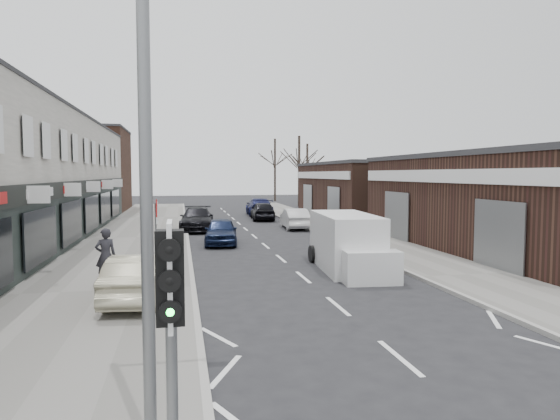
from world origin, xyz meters
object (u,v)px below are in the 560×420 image
parked_car_left_b (197,219)px  parked_car_right_c (259,207)px  traffic_light (171,300)px  street_lamp (159,98)px  parked_car_left_a (221,231)px  warning_sign (157,214)px  sedan_on_pavement (139,277)px  parked_car_right_a (295,219)px  pedestrian (106,256)px  white_van (347,244)px  parked_car_right_b (263,211)px

parked_car_left_b → parked_car_right_c: parked_car_right_c is taller
traffic_light → street_lamp: (-0.13, 1.22, 2.20)m
parked_car_left_a → warning_sign: bearing=-107.1°
sedan_on_pavement → parked_car_left_b: 18.67m
street_lamp → parked_car_right_a: (7.81, 26.37, -3.93)m
street_lamp → sedan_on_pavement: bearing=96.7°
traffic_light → warning_sign: traffic_light is taller
sedan_on_pavement → parked_car_left_a: bearing=-99.7°
sedan_on_pavement → parked_car_right_c: parked_car_right_c is taller
parked_car_left_b → pedestrian: bearing=-98.6°
pedestrian → parked_car_left_b: pedestrian is taller
parked_car_right_a → white_van: bearing=87.8°
pedestrian → parked_car_left_a: bearing=-134.4°
pedestrian → parked_car_left_b: (3.49, 15.94, -0.27)m
warning_sign → traffic_light: bearing=-86.9°
warning_sign → sedan_on_pavement: warning_sign is taller
pedestrian → parked_car_right_b: bearing=-129.8°
parked_car_right_c → sedan_on_pavement: bearing=78.3°
pedestrian → parked_car_left_b: 16.32m
traffic_light → parked_car_right_a: traffic_light is taller
warning_sign → parked_car_right_b: size_ratio=0.62×
white_van → parked_car_right_c: 25.87m
white_van → parked_car_right_a: white_van is taller
parked_car_right_a → parked_car_right_b: parked_car_right_b is taller
sedan_on_pavement → warning_sign: bearing=-87.9°
traffic_light → parked_car_right_a: (7.69, 27.58, -1.73)m
white_van → parked_car_right_c: white_van is taller
parked_car_left_a → parked_car_left_b: size_ratio=0.78×
pedestrian → parked_car_right_c: bearing=-127.3°
parked_car_right_c → parked_car_right_b: bearing=88.0°
pedestrian → traffic_light: bearing=82.9°
street_lamp → parked_car_right_c: 38.53m
parked_car_right_b → parked_car_right_c: bearing=-91.4°
street_lamp → parked_car_right_a: 27.78m
white_van → parked_car_right_c: (0.66, 25.86, -0.24)m
parked_car_right_a → sedan_on_pavement: bearing=67.3°
parked_car_right_c → parked_car_right_a: bearing=96.9°
traffic_light → parked_car_left_a: size_ratio=0.76×
white_van → parked_car_left_b: bearing=114.0°
sedan_on_pavement → pedestrian: (-1.25, 2.59, 0.24)m
sedan_on_pavement → parked_car_right_a: (8.75, 18.30, -0.10)m
parked_car_left_a → sedan_on_pavement: bearing=-99.8°
sedan_on_pavement → parked_car_right_a: sedan_on_pavement is taller
pedestrian → parked_car_right_c: 28.59m
white_van → parked_car_right_a: bearing=89.5°
warning_sign → parked_car_left_b: warning_sign is taller
pedestrian → parked_car_right_b: pedestrian is taller
pedestrian → parked_car_right_c: (9.37, 27.01, -0.25)m
street_lamp → warning_sign: street_lamp is taller
parked_car_left_a → parked_car_right_a: bearing=55.8°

